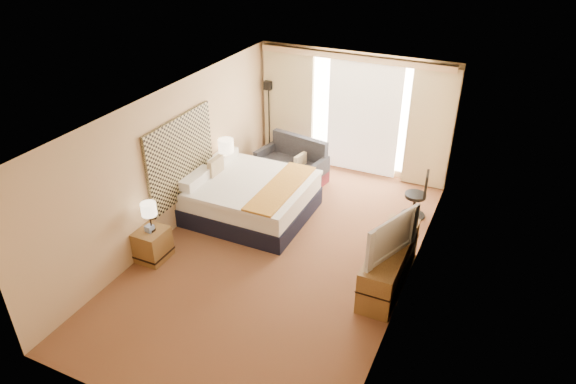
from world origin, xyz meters
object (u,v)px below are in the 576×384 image
at_px(bed, 251,197).
at_px(lamp_right, 226,146).
at_px(media_dresser, 389,264).
at_px(floor_lamp, 269,104).
at_px(nightstand_right, 230,180).
at_px(loveseat, 293,166).
at_px(lamp_left, 149,210).
at_px(desk_chair, 418,197).
at_px(nightstand_left, 153,245).
at_px(television, 386,234).

bearing_deg(bed, lamp_right, 146.61).
relative_size(media_dresser, floor_lamp, 1.00).
bearing_deg(media_dresser, nightstand_right, 158.60).
bearing_deg(loveseat, media_dresser, -31.40).
xyz_separation_m(loveseat, lamp_right, (-0.93, -1.11, 0.75)).
xyz_separation_m(media_dresser, loveseat, (-2.77, 2.49, -0.05)).
height_order(bed, floor_lamp, floor_lamp).
relative_size(loveseat, floor_lamp, 0.86).
height_order(nightstand_right, loveseat, loveseat).
bearing_deg(bed, lamp_left, -112.42).
bearing_deg(lamp_right, desk_chair, 11.17).
relative_size(nightstand_left, television, 0.48).
bearing_deg(nightstand_right, loveseat, 48.17).
bearing_deg(lamp_left, nightstand_right, 90.64).
relative_size(nightstand_left, bed, 0.26).
bearing_deg(lamp_right, floor_lamp, 90.92).
distance_m(bed, lamp_left, 2.13).
distance_m(floor_lamp, television, 5.10).
bearing_deg(television, bed, 91.54).
distance_m(desk_chair, television, 2.41).
bearing_deg(floor_lamp, lamp_left, -89.24).
bearing_deg(television, floor_lamp, 68.44).
bearing_deg(desk_chair, lamp_left, -146.79).
height_order(bed, loveseat, bed).
relative_size(nightstand_left, media_dresser, 0.31).
bearing_deg(television, lamp_left, 124.97).
xyz_separation_m(media_dresser, bed, (-2.89, 0.85, 0.03)).
height_order(desk_chair, lamp_right, lamp_right).
bearing_deg(media_dresser, loveseat, 138.02).
bearing_deg(nightstand_right, media_dresser, -21.40).
bearing_deg(floor_lamp, bed, -71.10).
distance_m(nightstand_right, lamp_right, 0.77).
height_order(media_dresser, bed, bed).
xyz_separation_m(nightstand_right, lamp_left, (0.03, -2.49, 0.68)).
xyz_separation_m(nightstand_right, loveseat, (0.93, 1.04, 0.02)).
xyz_separation_m(media_dresser, floor_lamp, (-3.73, 3.30, 0.92)).
relative_size(media_dresser, loveseat, 1.16).
bearing_deg(lamp_left, nightstand_left, -165.22).
distance_m(nightstand_left, lamp_left, 0.68).
distance_m(nightstand_right, television, 4.08).
bearing_deg(media_dresser, nightstand_left, -164.16).
xyz_separation_m(loveseat, television, (2.72, -2.71, 0.73)).
distance_m(media_dresser, television, 0.71).
bearing_deg(desk_chair, television, -98.12).
bearing_deg(nightstand_left, lamp_left, 14.78).
distance_m(loveseat, television, 3.91).
bearing_deg(loveseat, television, -34.33).
relative_size(bed, lamp_right, 3.32).
bearing_deg(nightstand_right, lamp_right, -89.30).
relative_size(desk_chair, lamp_left, 1.78).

